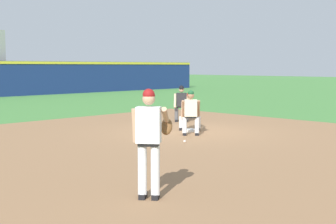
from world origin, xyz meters
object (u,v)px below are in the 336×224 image
(first_baseman, at_px, (190,110))
(baserunner, at_px, (191,111))
(baseball, at_px, (185,141))
(pitcher, at_px, (150,137))
(umpire, at_px, (181,102))
(first_base_bag, at_px, (190,130))

(first_baseman, height_order, baserunner, baserunner)
(baseball, xyz_separation_m, first_baseman, (2.01, 1.59, 0.69))
(baseball, relative_size, baserunner, 0.05)
(pitcher, bearing_deg, baserunner, 36.61)
(umpire, bearing_deg, first_baseman, -130.11)
(pitcher, height_order, first_baseman, pitcher)
(first_baseman, relative_size, baserunner, 0.92)
(first_baseman, height_order, umpire, umpire)
(pitcher, relative_size, first_baseman, 1.39)
(first_base_bag, xyz_separation_m, pitcher, (-6.47, -4.94, 1.01))
(first_baseman, relative_size, umpire, 0.92)
(first_base_bag, relative_size, first_baseman, 0.28)
(umpire, bearing_deg, baseball, -135.82)
(first_base_bag, bearing_deg, umpire, 49.05)
(first_base_bag, height_order, baserunner, baserunner)
(pitcher, distance_m, baserunner, 7.29)
(pitcher, distance_m, umpire, 10.95)
(baseball, distance_m, baserunner, 1.62)
(baseball, distance_m, pitcher, 5.95)
(baseball, xyz_separation_m, umpire, (3.66, 3.56, 0.76))
(baseball, height_order, first_baseman, first_baseman)
(first_base_bag, distance_m, umpire, 2.94)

